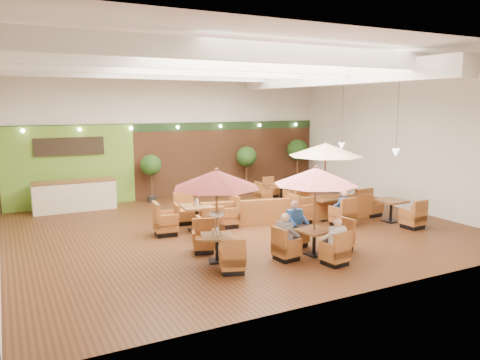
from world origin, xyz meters
TOP-DOWN VIEW (x-y plane):
  - room at (0.25, 1.22)m, footprint 14.04×14.00m
  - service_counter at (-4.40, 5.10)m, footprint 3.00×0.75m
  - booth_divider at (1.86, -0.20)m, footprint 6.15×1.44m
  - table_0 at (-2.02, -2.72)m, footprint 2.25×2.52m
  - table_1 at (0.53, -3.40)m, footprint 2.42×2.42m
  - table_2 at (3.15, -0.39)m, footprint 2.71×2.71m
  - table_3 at (-1.36, 0.27)m, footprint 2.85×2.85m
  - table_4 at (5.05, -1.66)m, footprint 0.91×2.60m
  - table_5 at (3.37, 3.15)m, footprint 1.54×2.30m
  - topiary_0 at (-1.34, 5.30)m, footprint 0.85×0.85m
  - topiary_1 at (3.10, 5.30)m, footprint 0.92×0.92m
  - topiary_2 at (5.88, 5.30)m, footprint 1.01×1.01m
  - diner_0 at (0.53, -4.29)m, footprint 0.40×0.34m
  - diner_1 at (0.53, -2.51)m, footprint 0.44×0.37m
  - diner_2 at (-0.35, -3.40)m, footprint 0.33×0.40m
  - diner_3 at (3.15, -1.40)m, footprint 0.40×0.34m
  - diner_4 at (4.16, -0.39)m, footprint 0.36×0.43m

SIDE VIEW (x-z plane):
  - table_5 at x=3.37m, z-range -0.11..0.75m
  - table_4 at x=5.05m, z-range -0.11..0.85m
  - booth_divider at x=1.86m, z-range 0.00..0.86m
  - table_3 at x=-1.36m, z-range -0.36..1.25m
  - service_counter at x=-4.40m, z-range -0.01..1.17m
  - diner_3 at x=3.15m, z-range 0.36..1.12m
  - diner_0 at x=0.53m, z-range 0.36..1.14m
  - diner_2 at x=-0.35m, z-range 0.36..1.16m
  - diner_4 at x=4.16m, z-range 0.35..1.20m
  - diner_1 at x=0.53m, z-range 0.35..1.21m
  - topiary_0 at x=-1.34m, z-range 0.49..2.47m
  - topiary_1 at x=3.10m, z-range 0.52..2.66m
  - table_1 at x=0.53m, z-range 0.45..2.88m
  - topiary_2 at x=5.88m, z-range 0.58..2.93m
  - table_0 at x=-2.02m, z-range 0.63..3.07m
  - table_2 at x=3.15m, z-range 0.49..3.25m
  - room at x=0.25m, z-range 0.87..6.39m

